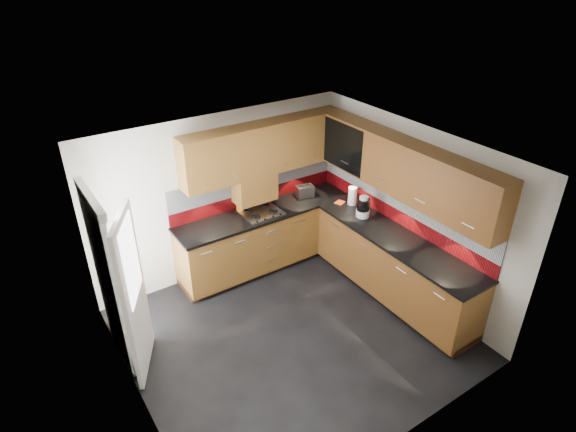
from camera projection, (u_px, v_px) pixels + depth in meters
room at (293, 233)px, 5.33m from camera, size 4.00×3.80×2.64m
base_cabinets at (326, 253)px, 6.89m from camera, size 2.70×3.20×0.95m
countertop at (327, 225)px, 6.63m from camera, size 2.72×3.22×0.04m
backsplash at (331, 196)px, 6.76m from camera, size 2.70×3.20×0.54m
upper_cabinets at (337, 159)px, 6.32m from camera, size 2.50×3.20×0.72m
extractor_hood at (254, 187)px, 6.84m from camera, size 0.60×0.33×0.40m
glass_cabinet at (351, 143)px, 6.75m from camera, size 0.32×0.80×0.66m
back_door at (119, 287)px, 5.24m from camera, size 0.42×1.19×2.04m
gas_hob at (261, 212)px, 6.88m from camera, size 0.56×0.49×0.04m
utensil_pot at (241, 204)px, 6.92m from camera, size 0.13×0.13×0.47m
toaster at (305, 191)px, 7.29m from camera, size 0.29×0.21×0.19m
food_processor at (363, 207)px, 6.73m from camera, size 0.19×0.19×0.31m
paper_towel at (352, 196)px, 7.06m from camera, size 0.16×0.16×0.27m
orange_cloth at (340, 203)px, 7.15m from camera, size 0.17×0.16×0.01m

